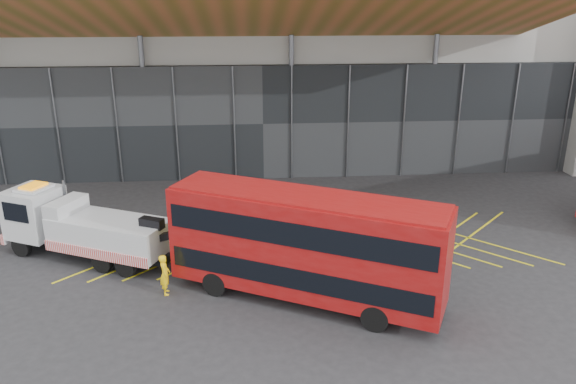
{
  "coord_description": "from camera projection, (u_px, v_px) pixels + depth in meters",
  "views": [
    {
      "loc": [
        0.79,
        -27.25,
        12.68
      ],
      "look_at": [
        3.0,
        1.5,
        2.4
      ],
      "focal_mm": 35.0,
      "sensor_mm": 36.0,
      "label": 1
    }
  ],
  "objects": [
    {
      "name": "road_markings",
      "position": [
        309.0,
        243.0,
        30.08
      ],
      "size": [
        24.76,
        7.16,
        0.01
      ],
      "color": "yellow",
      "rests_on": "ground_plane"
    },
    {
      "name": "recovery_truck",
      "position": [
        81.0,
        227.0,
        27.95
      ],
      "size": [
        9.99,
        5.97,
        3.62
      ],
      "rotation": [
        0.0,
        0.0,
        -0.43
      ],
      "color": "black",
      "rests_on": "ground_plane"
    },
    {
      "name": "worker",
      "position": [
        165.0,
        274.0,
        24.74
      ],
      "size": [
        0.55,
        0.75,
        1.88
      ],
      "primitive_type": "imported",
      "rotation": [
        0.0,
        0.0,
        1.73
      ],
      "color": "yellow",
      "rests_on": "ground_plane"
    },
    {
      "name": "construction_building",
      "position": [
        258.0,
        42.0,
        44.19
      ],
      "size": [
        55.0,
        23.97,
        18.0
      ],
      "color": "gray",
      "rests_on": "ground_plane"
    },
    {
      "name": "bus_towed",
      "position": [
        305.0,
        243.0,
        23.72
      ],
      "size": [
        11.79,
        7.82,
        4.83
      ],
      "rotation": [
        0.0,
        0.0,
        -0.47
      ],
      "color": "maroon",
      "rests_on": "ground_plane"
    },
    {
      "name": "ground_plane",
      "position": [
        234.0,
        245.0,
        29.79
      ],
      "size": [
        120.0,
        120.0,
        0.0
      ],
      "primitive_type": "plane",
      "color": "#272729"
    }
  ]
}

